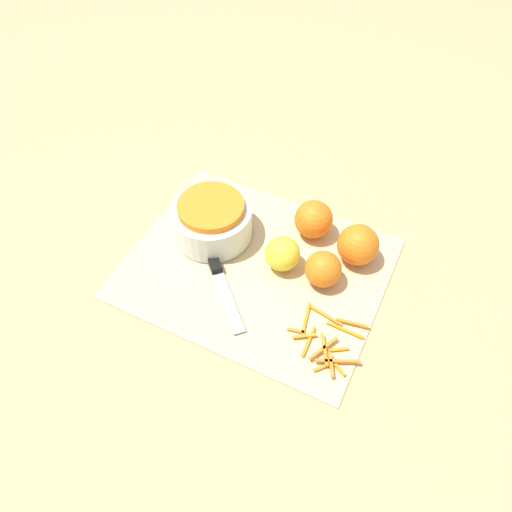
{
  "coord_description": "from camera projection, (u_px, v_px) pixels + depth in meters",
  "views": [
    {
      "loc": [
        0.25,
        -0.51,
        0.74
      ],
      "look_at": [
        0.0,
        0.0,
        0.04
      ],
      "focal_mm": 35.0,
      "sensor_mm": 36.0,
      "label": 1
    }
  ],
  "objects": [
    {
      "name": "cutting_board",
      "position": [
        256.0,
        267.0,
        0.93
      ],
      "size": [
        0.47,
        0.38,
        0.01
      ],
      "color": "#CCB284",
      "rests_on": "ground_plane"
    },
    {
      "name": "lemon",
      "position": [
        282.0,
        254.0,
        0.91
      ],
      "size": [
        0.07,
        0.07,
        0.07
      ],
      "color": "yellow",
      "rests_on": "cutting_board"
    },
    {
      "name": "ground_plane",
      "position": [
        256.0,
        268.0,
        0.94
      ],
      "size": [
        4.0,
        4.0,
        0.0
      ],
      "primitive_type": "plane",
      "color": "tan"
    },
    {
      "name": "orange_right",
      "position": [
        314.0,
        219.0,
        0.96
      ],
      "size": [
        0.07,
        0.07,
        0.07
      ],
      "color": "orange",
      "rests_on": "cutting_board"
    },
    {
      "name": "peel_pile",
      "position": [
        326.0,
        341.0,
        0.83
      ],
      "size": [
        0.13,
        0.12,
        0.01
      ],
      "color": "orange",
      "rests_on": "cutting_board"
    },
    {
      "name": "orange_back",
      "position": [
        358.0,
        245.0,
        0.91
      ],
      "size": [
        0.08,
        0.08,
        0.08
      ],
      "color": "orange",
      "rests_on": "cutting_board"
    },
    {
      "name": "orange_left",
      "position": [
        323.0,
        269.0,
        0.89
      ],
      "size": [
        0.07,
        0.07,
        0.07
      ],
      "color": "orange",
      "rests_on": "cutting_board"
    },
    {
      "name": "bowl_speckled",
      "position": [
        212.0,
        219.0,
        0.95
      ],
      "size": [
        0.15,
        0.15,
        0.08
      ],
      "color": "silver",
      "rests_on": "cutting_board"
    },
    {
      "name": "knife",
      "position": [
        214.0,
        263.0,
        0.93
      ],
      "size": [
        0.18,
        0.18,
        0.02
      ],
      "rotation": [
        0.0,
        0.0,
        -0.78
      ],
      "color": "black",
      "rests_on": "cutting_board"
    }
  ]
}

